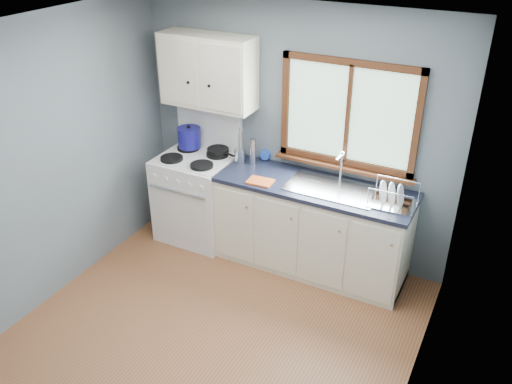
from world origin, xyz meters
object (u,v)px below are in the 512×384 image
at_px(base_cabinets, 312,231).
at_px(gas_range, 197,195).
at_px(sink, 332,195).
at_px(skillet, 218,150).
at_px(stockpot, 189,137).
at_px(dish_rack, 392,199).
at_px(utensil_crock, 240,155).
at_px(thermos, 253,151).

bearing_deg(base_cabinets, gas_range, -179.18).
relative_size(sink, skillet, 2.37).
xyz_separation_m(stockpot, dish_rack, (2.20, -0.17, -0.09)).
distance_m(gas_range, utensil_crock, 0.69).
height_order(skillet, utensil_crock, utensil_crock).
distance_m(base_cabinets, utensil_crock, 1.04).
bearing_deg(skillet, utensil_crock, 7.12).
height_order(sink, dish_rack, sink).
bearing_deg(thermos, stockpot, -179.33).
distance_m(stockpot, thermos, 0.75).
bearing_deg(stockpot, utensil_crock, -1.19).
relative_size(gas_range, thermos, 5.06).
distance_m(skillet, utensil_crock, 0.27).
xyz_separation_m(base_cabinets, dish_rack, (0.74, -0.04, 0.56)).
relative_size(skillet, stockpot, 1.19).
xyz_separation_m(sink, dish_rack, (0.56, -0.04, 0.11)).
relative_size(gas_range, base_cabinets, 0.74).
distance_m(stockpot, utensil_crock, 0.62).
bearing_deg(thermos, utensil_crock, -170.63).
height_order(gas_range, stockpot, gas_range).
relative_size(sink, stockpot, 2.82).
relative_size(stockpot, thermos, 1.11).
distance_m(gas_range, skillet, 0.54).
bearing_deg(thermos, base_cabinets, -10.71).
bearing_deg(gas_range, dish_rack, -0.60).
bearing_deg(base_cabinets, stockpot, 175.04).
xyz_separation_m(skillet, stockpot, (-0.34, -0.01, 0.08)).
xyz_separation_m(skillet, utensil_crock, (0.27, -0.02, 0.01)).
height_order(base_cabinets, sink, sink).
height_order(sink, thermos, sink).
bearing_deg(stockpot, base_cabinets, -4.96).
bearing_deg(skillet, dish_rack, 6.43).
height_order(gas_range, dish_rack, gas_range).
bearing_deg(utensil_crock, skillet, 175.24).
xyz_separation_m(gas_range, utensil_crock, (0.45, 0.13, 0.50)).
bearing_deg(skillet, base_cabinets, 4.90).
distance_m(sink, skillet, 1.32).
height_order(utensil_crock, thermos, utensil_crock).
height_order(stockpot, utensil_crock, utensil_crock).
distance_m(gas_range, dish_rack, 2.10).
distance_m(gas_range, thermos, 0.83).
xyz_separation_m(gas_range, thermos, (0.59, 0.15, 0.56)).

